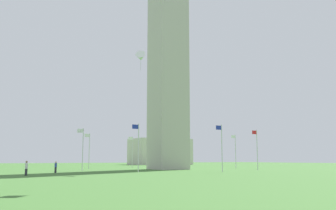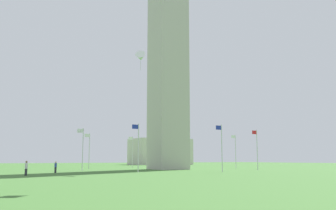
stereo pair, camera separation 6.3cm
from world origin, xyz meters
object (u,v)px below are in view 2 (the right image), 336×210
at_px(flagpole_w, 132,150).
at_px(person_blue_shirt, 56,167).
at_px(flagpole_s, 235,150).
at_px(flagpole_sw, 187,150).
at_px(flagpole_nw, 89,149).
at_px(person_white_shirt, 26,168).
at_px(flagpole_e, 221,146).
at_px(flagpole_ne, 138,145).
at_px(obelisk_monument, 168,29).
at_px(flagpole_n, 82,147).
at_px(kite_white_delta, 141,57).
at_px(flagpole_se, 257,148).
at_px(distant_building, 160,152).

relative_size(flagpole_w, person_blue_shirt, 4.43).
distance_m(flagpole_s, person_blue_shirt, 40.31).
height_order(flagpole_sw, flagpole_nw, same).
relative_size(flagpole_s, person_white_shirt, 4.13).
height_order(flagpole_e, person_blue_shirt, flagpole_e).
bearing_deg(person_blue_shirt, flagpole_sw, 28.34).
xyz_separation_m(flagpole_sw, flagpole_nw, (23.47, -0.00, 0.00)).
bearing_deg(flagpole_nw, flagpole_ne, 90.00).
distance_m(obelisk_monument, person_blue_shirt, 36.32).
height_order(flagpole_sw, person_white_shirt, flagpole_sw).
bearing_deg(flagpole_sw, flagpole_w, -22.50).
height_order(flagpole_n, flagpole_e, same).
height_order(flagpole_w, flagpole_nw, same).
bearing_deg(flagpole_e, person_white_shirt, -3.43).
bearing_deg(flagpole_ne, flagpole_e, 157.50).
bearing_deg(flagpole_nw, person_blue_shirt, 60.98).
relative_size(flagpole_s, flagpole_nw, 1.00).
xyz_separation_m(flagpole_nw, person_white_shirt, (15.98, 26.67, -3.09)).
bearing_deg(flagpole_sw, flagpole_s, 112.50).
relative_size(obelisk_monument, flagpole_w, 7.80).
relative_size(flagpole_s, kite_white_delta, 2.38).
bearing_deg(flagpole_s, flagpole_w, -45.00).
height_order(flagpole_e, flagpole_se, same).
distance_m(kite_white_delta, distant_building, 81.43).
height_order(obelisk_monument, flagpole_sw, obelisk_monument).
bearing_deg(flagpole_s, person_blue_shirt, 11.69).
xyz_separation_m(flagpole_se, kite_white_delta, (23.81, 1.34, 13.09)).
relative_size(flagpole_ne, flagpole_se, 1.00).
relative_size(flagpole_e, flagpole_s, 1.00).
relative_size(flagpole_n, flagpole_ne, 1.00).
bearing_deg(flagpole_n, person_blue_shirt, 52.86).
height_order(obelisk_monument, flagpole_nw, obelisk_monument).
bearing_deg(kite_white_delta, flagpole_s, -155.50).
height_order(obelisk_monument, flagpole_se, obelisk_monument).
bearing_deg(flagpole_se, person_blue_shirt, -5.94).
height_order(flagpole_ne, flagpole_se, same).
distance_m(flagpole_ne, flagpole_se, 23.47).
height_order(flagpole_n, flagpole_ne, same).
bearing_deg(flagpole_w, flagpole_sw, 157.50).
distance_m(flagpole_w, person_white_shirt, 42.09).
relative_size(obelisk_monument, distant_building, 2.74).
bearing_deg(flagpole_se, flagpole_w, -67.50).
distance_m(flagpole_n, flagpole_nw, 12.70).
height_order(person_white_shirt, kite_white_delta, kite_white_delta).
height_order(flagpole_ne, flagpole_w, same).
xyz_separation_m(flagpole_n, flagpole_ne, (-4.86, 11.73, 0.00)).
bearing_deg(distant_building, flagpole_w, 54.00).
distance_m(obelisk_monument, flagpole_s, 29.06).
bearing_deg(flagpole_n, flagpole_e, 135.00).
distance_m(flagpole_sw, flagpole_nw, 23.47).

